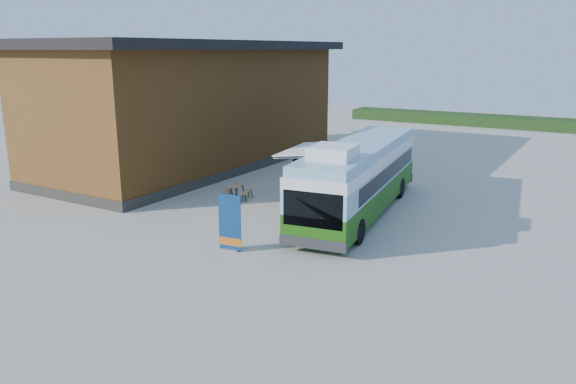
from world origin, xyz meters
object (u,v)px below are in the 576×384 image
Objects in this scene: person_b at (295,179)px; slurry_tanker at (354,154)px; bus at (359,176)px; person_a at (316,171)px; picnic_table at (237,188)px; banner at (230,228)px.

slurry_tanker reaches higher than person_b.
person_a is (-3.67, 2.99, -0.76)m from bus.
picnic_table is at bearing -129.29° from slurry_tanker.
banner is 7.13m from picnic_table.
bus is 6.23× the size of person_a.
slurry_tanker is (0.75, 2.99, 0.46)m from person_a.
person_b is (2.37, 1.51, 0.46)m from picnic_table.
banner is at bearing 65.34° from person_b.
bus reaches higher than slurry_tanker.
banner is 9.76m from person_a.
banner is 1.38× the size of picnic_table.
banner is 7.59m from person_b.
person_a is 0.29× the size of slurry_tanker.
picnic_table is 2.84m from person_b.
bus is 7.90× the size of picnic_table.
picnic_table is 0.79× the size of person_a.
person_a is at bearing -126.22° from person_b.
person_b is at bearing -112.45° from slurry_tanker.
bus is at bearing -65.89° from person_a.
person_a is at bearing 41.80° from picnic_table.
person_a is at bearing -118.58° from slurry_tanker.
banner is at bearing -114.95° from bus.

